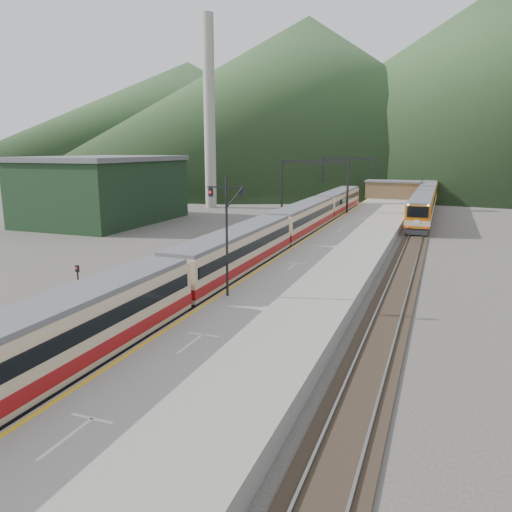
% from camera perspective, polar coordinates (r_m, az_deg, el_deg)
% --- Properties ---
extents(ground, '(400.00, 400.00, 0.00)m').
position_cam_1_polar(ground, '(21.21, -25.02, -15.98)').
color(ground, '#47423D').
rests_on(ground, ground).
extents(track_main, '(2.60, 200.00, 0.23)m').
position_cam_1_polar(track_main, '(55.37, 5.63, 2.23)').
color(track_main, black).
rests_on(track_main, ground).
extents(track_far, '(2.60, 200.00, 0.23)m').
position_cam_1_polar(track_far, '(56.84, 0.75, 2.54)').
color(track_far, black).
rests_on(track_far, ground).
extents(track_second, '(2.60, 200.00, 0.23)m').
position_cam_1_polar(track_second, '(53.64, 17.58, 1.39)').
color(track_second, black).
rests_on(track_second, ground).
extents(platform, '(8.00, 100.00, 1.00)m').
position_cam_1_polar(platform, '(52.21, 11.01, 1.93)').
color(platform, gray).
rests_on(platform, ground).
extents(gantry_near, '(9.55, 0.25, 8.00)m').
position_cam_1_polar(gantry_near, '(69.90, 6.68, 8.83)').
color(gantry_near, black).
rests_on(gantry_near, ground).
extents(gantry_far, '(9.55, 0.25, 8.00)m').
position_cam_1_polar(gantry_far, '(94.32, 10.41, 9.57)').
color(gantry_far, black).
rests_on(gantry_far, ground).
extents(warehouse, '(14.50, 20.50, 8.60)m').
position_cam_1_polar(warehouse, '(69.17, -17.02, 7.29)').
color(warehouse, black).
rests_on(warehouse, ground).
extents(smokestack, '(1.80, 1.80, 30.00)m').
position_cam_1_polar(smokestack, '(83.11, -5.34, 15.88)').
color(smokestack, '#9E998E').
rests_on(smokestack, ground).
extents(station_shed, '(9.40, 4.40, 3.10)m').
position_cam_1_polar(station_shed, '(91.38, 15.37, 7.36)').
color(station_shed, brown).
rests_on(station_shed, platform).
extents(hill_a, '(180.00, 180.00, 60.00)m').
position_cam_1_polar(hill_a, '(210.77, 5.91, 17.70)').
color(hill_a, '#2A4526').
rests_on(hill_a, ground).
extents(hill_b, '(220.00, 220.00, 75.00)m').
position_cam_1_polar(hill_b, '(244.84, 25.45, 17.63)').
color(hill_b, '#2A4526').
rests_on(hill_b, ground).
extents(hill_d, '(200.00, 200.00, 55.00)m').
position_cam_1_polar(hill_d, '(286.60, -7.64, 15.69)').
color(hill_d, '#2A4526').
rests_on(hill_d, ground).
extents(main_train, '(2.73, 74.96, 3.33)m').
position_cam_1_polar(main_train, '(45.44, 2.34, 2.42)').
color(main_train, tan).
rests_on(main_train, track_main).
extents(second_train, '(2.73, 56.15, 3.34)m').
position_cam_1_polar(second_train, '(85.30, 18.93, 6.37)').
color(second_train, '#C9600A').
rests_on(second_train, track_second).
extents(signal_mast, '(2.16, 0.62, 7.05)m').
position_cam_1_polar(signal_mast, '(28.96, -3.38, 3.62)').
color(signal_mast, black).
rests_on(signal_mast, platform).
extents(short_signal_b, '(0.23, 0.17, 2.27)m').
position_cam_1_polar(short_signal_b, '(42.96, -3.65, 1.25)').
color(short_signal_b, black).
rests_on(short_signal_b, ground).
extents(short_signal_c, '(0.24, 0.19, 2.27)m').
position_cam_1_polar(short_signal_c, '(34.13, -19.69, -2.33)').
color(short_signal_c, black).
rests_on(short_signal_c, ground).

